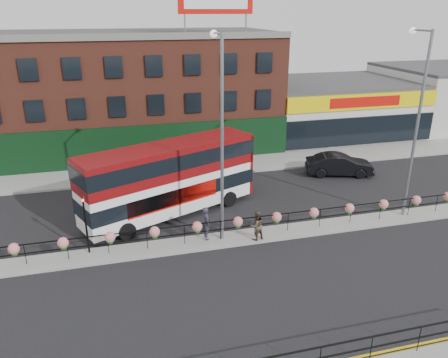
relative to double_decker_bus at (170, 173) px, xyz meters
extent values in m
plane|color=black|center=(3.07, -4.15, -2.79)|extent=(120.00, 120.00, 0.00)
cube|color=gray|center=(3.07, 7.85, -2.72)|extent=(60.00, 4.00, 0.15)
cube|color=gray|center=(3.07, -4.15, -2.72)|extent=(60.00, 1.60, 0.15)
cube|color=brown|center=(-0.93, 15.85, 2.21)|extent=(25.00, 12.00, 10.00)
cube|color=#3F3F42|center=(-0.93, 15.85, 7.36)|extent=(25.00, 12.00, 0.30)
cube|color=black|center=(-0.93, 9.77, -1.09)|extent=(25.00, 0.25, 3.40)
cube|color=silver|center=(19.07, 15.85, -0.29)|extent=(15.00, 12.00, 5.00)
cube|color=#3F3F42|center=(19.07, 15.85, 2.36)|extent=(15.00, 12.00, 0.30)
cube|color=yellow|center=(19.07, 9.77, 1.51)|extent=(15.00, 0.25, 1.40)
cube|color=#BD0E07|center=(19.07, 9.65, 1.51)|extent=(7.00, 0.10, 0.90)
cube|color=black|center=(19.07, 9.77, -1.19)|extent=(15.00, 0.25, 2.60)
cylinder|color=slate|center=(3.07, 10.85, 8.21)|extent=(0.12, 0.12, 1.40)
cylinder|color=slate|center=(8.07, 10.85, 8.21)|extent=(0.12, 0.12, 1.40)
cube|color=black|center=(3.07, -4.15, -1.54)|extent=(30.00, 0.05, 0.05)
cube|color=black|center=(3.07, -4.15, -2.04)|extent=(30.00, 0.05, 0.05)
cylinder|color=black|center=(-7.93, -4.15, -2.09)|extent=(0.04, 0.04, 1.10)
cylinder|color=black|center=(-5.93, -4.15, -2.09)|extent=(0.04, 0.04, 1.10)
cylinder|color=black|center=(-3.93, -4.15, -2.09)|extent=(0.04, 0.04, 1.10)
cylinder|color=black|center=(-1.93, -4.15, -2.09)|extent=(0.04, 0.04, 1.10)
cylinder|color=black|center=(0.07, -4.15, -2.09)|extent=(0.04, 0.04, 1.10)
cylinder|color=black|center=(2.07, -4.15, -2.09)|extent=(0.04, 0.04, 1.10)
cylinder|color=black|center=(4.07, -4.15, -2.09)|extent=(0.04, 0.04, 1.10)
cylinder|color=black|center=(6.07, -4.15, -2.09)|extent=(0.04, 0.04, 1.10)
cylinder|color=black|center=(8.07, -4.15, -2.09)|extent=(0.04, 0.04, 1.10)
cylinder|color=black|center=(10.07, -4.15, -2.09)|extent=(0.04, 0.04, 1.10)
cylinder|color=black|center=(12.07, -4.15, -2.09)|extent=(0.04, 0.04, 1.10)
cylinder|color=black|center=(14.07, -4.15, -2.09)|extent=(0.04, 0.04, 1.10)
cylinder|color=black|center=(16.07, -4.15, -2.09)|extent=(0.04, 0.04, 1.10)
sphere|color=#DF7779|center=(-8.38, -4.15, -1.69)|extent=(0.56, 0.56, 0.56)
sphere|color=#1B5D1C|center=(-8.38, -4.15, -1.92)|extent=(0.36, 0.36, 0.36)
sphere|color=#DF7779|center=(-6.09, -4.15, -1.69)|extent=(0.56, 0.56, 0.56)
sphere|color=#1B5D1C|center=(-6.09, -4.15, -1.92)|extent=(0.36, 0.36, 0.36)
sphere|color=#DF7779|center=(-3.80, -4.15, -1.69)|extent=(0.56, 0.56, 0.56)
sphere|color=#1B5D1C|center=(-3.80, -4.15, -1.92)|extent=(0.36, 0.36, 0.36)
sphere|color=#DF7779|center=(-1.51, -4.15, -1.69)|extent=(0.56, 0.56, 0.56)
sphere|color=#1B5D1C|center=(-1.51, -4.15, -1.92)|extent=(0.36, 0.36, 0.36)
sphere|color=#DF7779|center=(0.78, -4.15, -1.69)|extent=(0.56, 0.56, 0.56)
sphere|color=#1B5D1C|center=(0.78, -4.15, -1.92)|extent=(0.36, 0.36, 0.36)
sphere|color=#DF7779|center=(3.07, -4.15, -1.69)|extent=(0.56, 0.56, 0.56)
sphere|color=#1B5D1C|center=(3.07, -4.15, -1.92)|extent=(0.36, 0.36, 0.36)
sphere|color=#DF7779|center=(5.37, -4.15, -1.69)|extent=(0.56, 0.56, 0.56)
sphere|color=#1B5D1C|center=(5.37, -4.15, -1.92)|extent=(0.36, 0.36, 0.36)
sphere|color=#DF7779|center=(7.66, -4.15, -1.69)|extent=(0.56, 0.56, 0.56)
sphere|color=#1B5D1C|center=(7.66, -4.15, -1.92)|extent=(0.36, 0.36, 0.36)
sphere|color=#DF7779|center=(9.95, -4.15, -1.69)|extent=(0.56, 0.56, 0.56)
sphere|color=#1B5D1C|center=(9.95, -4.15, -1.92)|extent=(0.36, 0.36, 0.36)
sphere|color=#DF7779|center=(12.24, -4.15, -1.69)|extent=(0.56, 0.56, 0.56)
sphere|color=#1B5D1C|center=(12.24, -4.15, -1.92)|extent=(0.36, 0.36, 0.36)
sphere|color=#DF7779|center=(14.53, -4.15, -1.69)|extent=(0.56, 0.56, 0.56)
sphere|color=#1B5D1C|center=(14.53, -4.15, -1.92)|extent=(0.36, 0.36, 0.36)
sphere|color=#DF7779|center=(16.82, -4.15, -1.69)|extent=(0.56, 0.56, 0.56)
sphere|color=#1B5D1C|center=(16.82, -4.15, -1.92)|extent=(0.36, 0.36, 0.36)
cube|color=black|center=(1.07, -14.25, -1.54)|extent=(20.00, 0.05, 0.05)
cylinder|color=black|center=(5.07, -14.25, -2.09)|extent=(0.04, 0.04, 1.10)
cylinder|color=black|center=(7.07, -14.25, -2.09)|extent=(0.04, 0.04, 1.10)
cube|color=white|center=(-0.05, -0.02, -0.36)|extent=(11.24, 6.72, 4.05)
cube|color=#660A0C|center=(-0.05, -0.02, 0.80)|extent=(11.32, 6.80, 1.82)
cube|color=black|center=(-0.05, -0.02, -1.07)|extent=(11.34, 6.83, 0.91)
cube|color=black|center=(-0.05, -0.02, 0.95)|extent=(11.37, 6.85, 0.91)
cube|color=#660A0C|center=(-0.05, -0.02, 1.69)|extent=(11.24, 6.72, 0.12)
cube|color=#660A0C|center=(5.03, 2.16, -0.36)|extent=(1.21, 2.46, 4.05)
cube|color=#BD0E07|center=(0.00, -1.40, -1.12)|extent=(5.60, 2.43, 1.01)
cylinder|color=black|center=(-2.90, -2.62, -2.29)|extent=(1.05, 0.68, 1.01)
cylinder|color=black|center=(-3.90, -0.29, -2.29)|extent=(1.05, 0.68, 1.01)
cylinder|color=black|center=(3.80, 0.26, -2.29)|extent=(1.05, 0.68, 1.01)
cylinder|color=black|center=(2.80, 2.58, -2.29)|extent=(1.05, 0.68, 1.01)
imported|color=black|center=(13.59, 3.67, -1.96)|extent=(4.55, 6.05, 1.68)
imported|color=#2A2936|center=(1.35, -3.88, -1.70)|extent=(0.74, 0.53, 1.89)
imported|color=#4B3D30|center=(4.00, -4.67, -1.79)|extent=(1.16, 1.07, 1.70)
cylinder|color=slate|center=(2.20, -4.09, 2.81)|extent=(0.17, 0.17, 10.91)
cylinder|color=slate|center=(2.20, -3.28, 8.16)|extent=(0.11, 1.64, 0.11)
sphere|color=silver|center=(2.20, -2.46, 8.10)|extent=(0.39, 0.39, 0.39)
cylinder|color=slate|center=(13.82, -4.01, 2.82)|extent=(0.17, 0.17, 10.93)
cylinder|color=slate|center=(13.82, -3.19, 8.18)|extent=(0.11, 1.64, 0.11)
sphere|color=silver|center=(13.82, -2.37, 8.12)|extent=(0.39, 0.39, 0.39)
cylinder|color=black|center=(-4.93, -3.75, -1.04)|extent=(0.10, 0.10, 3.20)
imported|color=black|center=(-4.93, -3.75, 0.56)|extent=(0.15, 0.18, 0.90)
sphere|color=#FF190C|center=(-4.93, -3.87, 0.38)|extent=(0.14, 0.14, 0.14)
camera|label=1|loc=(-3.17, -24.85, 9.23)|focal=35.00mm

